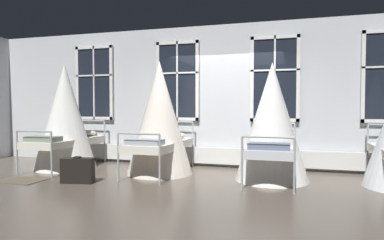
% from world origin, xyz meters
% --- Properties ---
extents(ground, '(21.80, 21.80, 0.00)m').
position_xyz_m(ground, '(0.00, 0.00, 0.00)').
color(ground, brown).
extents(back_wall_with_windows, '(11.90, 0.10, 3.16)m').
position_xyz_m(back_wall_with_windows, '(0.00, 1.11, 1.58)').
color(back_wall_with_windows, silver).
rests_on(back_wall_with_windows, ground).
extents(window_bank, '(7.54, 0.10, 2.77)m').
position_xyz_m(window_bank, '(-0.00, 0.99, 1.06)').
color(window_bank, black).
rests_on(window_bank, ground).
extents(cot_first, '(1.32, 1.94, 2.28)m').
position_xyz_m(cot_first, '(-3.30, -0.09, 1.10)').
color(cot_first, '#9EA3A8').
rests_on(cot_first, ground).
extents(cot_second, '(1.32, 1.95, 2.25)m').
position_xyz_m(cot_second, '(-1.10, -0.07, 1.09)').
color(cot_second, '#9EA3A8').
rests_on(cot_second, ground).
extents(cot_third, '(1.32, 1.94, 2.14)m').
position_xyz_m(cot_third, '(1.10, -0.10, 1.04)').
color(cot_third, '#9EA3A8').
rests_on(cot_third, ground).
extents(rug_first, '(0.82, 0.59, 0.01)m').
position_xyz_m(rug_first, '(-3.26, -1.42, 0.01)').
color(rug_first, brown).
rests_on(rug_first, ground).
extents(suitcase_dark, '(0.59, 0.31, 0.47)m').
position_xyz_m(suitcase_dark, '(-2.16, -1.29, 0.22)').
color(suitcase_dark, black).
rests_on(suitcase_dark, ground).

